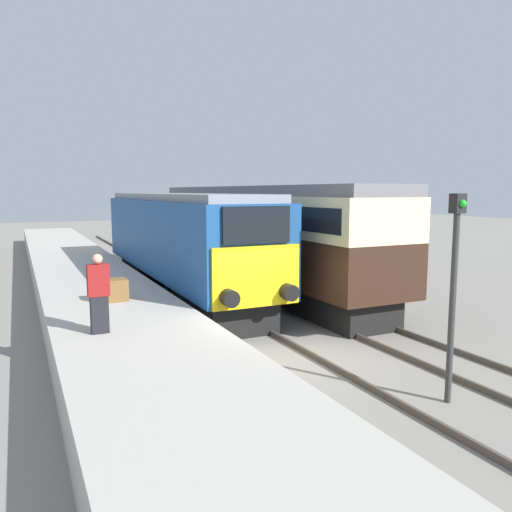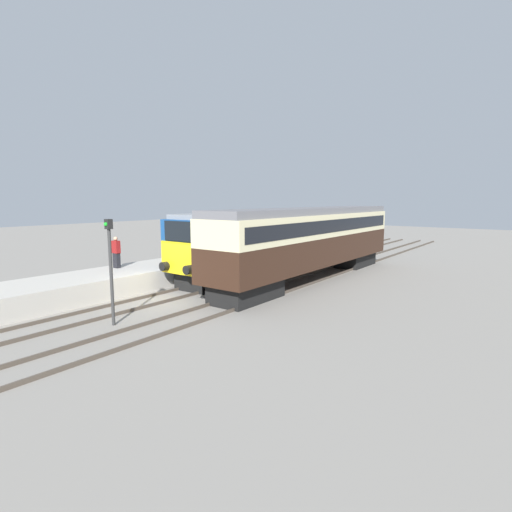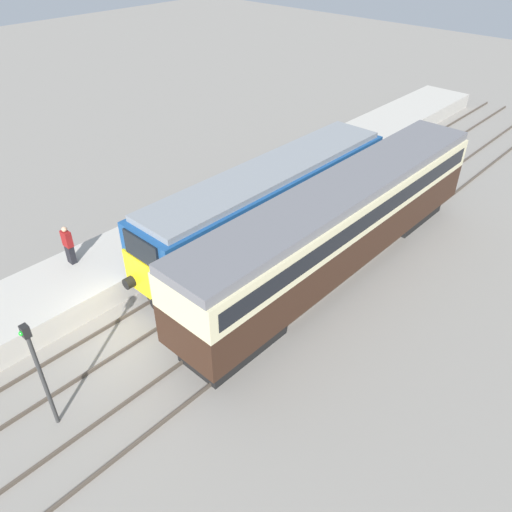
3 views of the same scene
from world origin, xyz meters
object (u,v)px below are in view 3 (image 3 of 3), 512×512
Objects in this scene: passenger_carriage at (340,221)px; luggage_crate at (145,234)px; locomotive at (270,204)px; signal_post at (39,369)px; person_on_platform at (68,245)px.

passenger_carriage is 23.88× the size of luggage_crate.
passenger_carriage is at bearing 36.52° from luggage_crate.
luggage_crate is at bearing -125.90° from locomotive.
luggage_crate is at bearing -143.48° from passenger_carriage.
passenger_carriage is 4.22× the size of signal_post.
locomotive reaches higher than person_on_platform.
person_on_platform is 3.21m from luggage_crate.
passenger_carriage reaches higher than locomotive.
locomotive is at bearing 98.31° from signal_post.
person_on_platform is 2.42× the size of luggage_crate.
signal_post is (1.70, -11.64, 0.17)m from locomotive.
person_on_platform is 7.10m from signal_post.
locomotive reaches higher than luggage_crate.
passenger_carriage is 10.93m from person_on_platform.
locomotive is 8.25× the size of person_on_platform.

